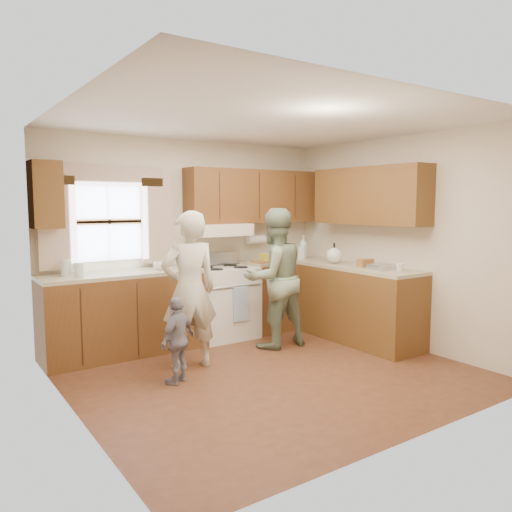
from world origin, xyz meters
TOP-DOWN VIEW (x-y plane):
  - room at (0.00, 0.00)m, footprint 3.80×3.80m
  - kitchen_fixtures at (0.61, 1.08)m, footprint 3.80×2.25m
  - stove at (0.30, 1.44)m, footprint 0.76×0.67m
  - woman_left at (-0.59, 0.61)m, footprint 0.64×0.46m
  - woman_right at (0.59, 0.73)m, footprint 0.83×0.66m
  - child at (-0.89, 0.27)m, footprint 0.53×0.42m

SIDE VIEW (x-z plane):
  - child at x=-0.89m, z-range 0.00..0.83m
  - stove at x=0.30m, z-range -0.07..1.00m
  - woman_left at x=-0.59m, z-range 0.00..1.64m
  - woman_right at x=0.59m, z-range 0.00..1.66m
  - kitchen_fixtures at x=0.61m, z-range -0.24..1.91m
  - room at x=0.00m, z-range -0.65..3.15m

